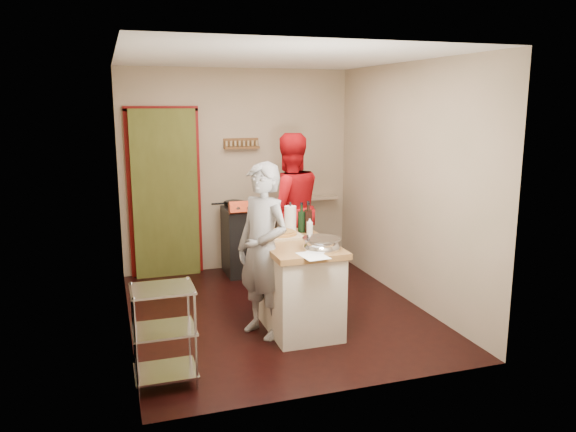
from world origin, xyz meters
The scene contains 10 objects.
floor centered at (0.00, 0.00, 0.00)m, with size 3.50×3.50×0.00m, color black.
back_wall centered at (-0.64, 1.78, 1.13)m, with size 3.00×0.44×2.60m.
left_wall centered at (-1.50, 0.00, 1.30)m, with size 0.04×3.50×2.60m, color tan.
right_wall centered at (1.50, 0.00, 1.30)m, with size 0.04×3.50×2.60m, color tan.
ceiling centered at (0.00, 0.00, 2.61)m, with size 3.00×3.50×0.02m, color white.
stove centered at (0.05, 1.42, 0.45)m, with size 0.60×0.63×1.00m.
wire_shelving centered at (-1.28, -1.20, 0.44)m, with size 0.48×0.40×0.80m.
island centered at (0.08, -0.42, 0.46)m, with size 0.67×1.25×1.17m.
person_stripe centered at (-0.29, -0.51, 0.82)m, with size 0.60×0.39×1.65m, color #A3A3A7.
person_red centered at (0.46, 1.00, 0.91)m, with size 0.88×0.69×1.82m, color red.
Camera 1 is at (-1.63, -5.38, 2.18)m, focal length 35.00 mm.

